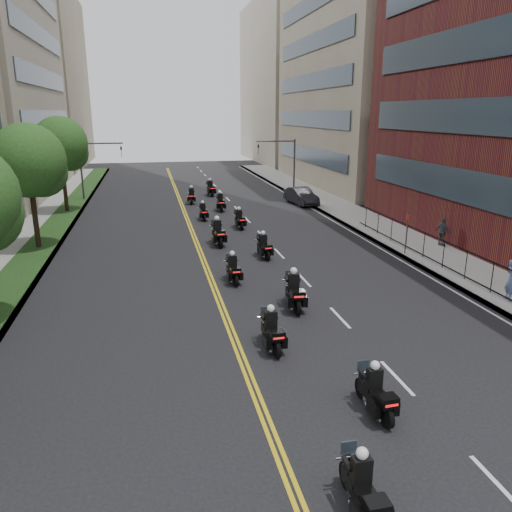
{
  "coord_description": "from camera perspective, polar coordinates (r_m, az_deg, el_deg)",
  "views": [
    {
      "loc": [
        -4.23,
        -8.07,
        8.23
      ],
      "look_at": [
        0.3,
        13.18,
        1.95
      ],
      "focal_mm": 35.0,
      "sensor_mm": 36.0,
      "label": 1
    }
  ],
  "objects": [
    {
      "name": "sidewalk_right",
      "position": [
        37.73,
        13.77,
        3.17
      ],
      "size": [
        4.0,
        90.0,
        0.15
      ],
      "primitive_type": "cube",
      "color": "gray",
      "rests_on": "ground"
    },
    {
      "name": "ground",
      "position": [
        12.28,
        12.9,
        -26.45
      ],
      "size": [
        160.0,
        160.0,
        0.0
      ],
      "primitive_type": "plane",
      "color": "black",
      "rests_on": "ground"
    },
    {
      "name": "parked_sedan",
      "position": [
        46.55,
        5.18,
        6.84
      ],
      "size": [
        2.26,
        4.87,
        1.54
      ],
      "primitive_type": "imported",
      "rotation": [
        0.0,
        0.0,
        0.14
      ],
      "color": "black",
      "rests_on": "ground"
    },
    {
      "name": "sidewalk_left",
      "position": [
        34.94,
        -24.53,
        1.14
      ],
      "size": [
        4.0,
        90.0,
        0.15
      ],
      "primitive_type": "cube",
      "color": "gray",
      "rests_on": "ground"
    },
    {
      "name": "motorcycle_10",
      "position": [
        47.21,
        -7.38,
        6.77
      ],
      "size": [
        0.67,
        2.28,
        1.68
      ],
      "rotation": [
        0.0,
        0.0,
        -0.12
      ],
      "color": "black",
      "rests_on": "ground"
    },
    {
      "name": "motorcycle_6",
      "position": [
        32.02,
        -4.4,
        2.55
      ],
      "size": [
        0.65,
        2.55,
        1.88
      ],
      "rotation": [
        0.0,
        0.0,
        0.07
      ],
      "color": "black",
      "rests_on": "ground"
    },
    {
      "name": "building_right_far",
      "position": [
        89.96,
        4.85,
        19.11
      ],
      "size": [
        15.0,
        28.0,
        26.0
      ],
      "primitive_type": "cube",
      "color": "gray",
      "rests_on": "ground"
    },
    {
      "name": "traffic_signal_right",
      "position": [
        52.13,
        3.38,
        11.11
      ],
      "size": [
        4.09,
        0.2,
        5.6
      ],
      "color": "#3F3F44",
      "rests_on": "ground"
    },
    {
      "name": "motorcycle_3",
      "position": [
        21.68,
        4.36,
        -4.2
      ],
      "size": [
        0.64,
        2.47,
        1.82
      ],
      "rotation": [
        0.0,
        0.0,
        -0.07
      ],
      "color": "black",
      "rests_on": "ground"
    },
    {
      "name": "pedestrian_a",
      "position": [
        24.81,
        27.17,
        -2.44
      ],
      "size": [
        0.58,
        0.76,
        1.88
      ],
      "primitive_type": "imported",
      "rotation": [
        0.0,
        0.0,
        1.37
      ],
      "color": "#4E5D8F",
      "rests_on": "sidewalk_right"
    },
    {
      "name": "motorcycle_11",
      "position": [
        51.46,
        -5.22,
        7.65
      ],
      "size": [
        0.69,
        2.43,
        1.8
      ],
      "rotation": [
        0.0,
        0.0,
        0.1
      ],
      "color": "black",
      "rests_on": "ground"
    },
    {
      "name": "street_trees",
      "position": [
        27.71,
        -26.48,
        8.03
      ],
      "size": [
        4.4,
        38.4,
        7.98
      ],
      "color": "#322316",
      "rests_on": "ground"
    },
    {
      "name": "iron_fence",
      "position": [
        26.24,
        24.09,
        -1.54
      ],
      "size": [
        0.05,
        28.0,
        1.5
      ],
      "color": "black",
      "rests_on": "sidewalk_right"
    },
    {
      "name": "pedestrian_c",
      "position": [
        33.26,
        20.55,
        2.61
      ],
      "size": [
        0.7,
        1.13,
        1.8
      ],
      "primitive_type": "imported",
      "rotation": [
        0.0,
        0.0,
        1.84
      ],
      "color": "#42424A",
      "rests_on": "sidewalk_right"
    },
    {
      "name": "motorcycle_7",
      "position": [
        36.64,
        -1.91,
        4.14
      ],
      "size": [
        0.54,
        2.16,
        1.59
      ],
      "rotation": [
        0.0,
        0.0,
        0.06
      ],
      "color": "black",
      "rests_on": "ground"
    },
    {
      "name": "grass_strip",
      "position": [
        34.75,
        -23.26,
        1.37
      ],
      "size": [
        2.0,
        90.0,
        0.04
      ],
      "primitive_type": "cube",
      "color": "#153714",
      "rests_on": "sidewalk_left"
    },
    {
      "name": "building_left_far",
      "position": [
        88.02,
        -24.95,
        17.82
      ],
      "size": [
        16.0,
        28.0,
        26.0
      ],
      "primitive_type": "cube",
      "color": "gray",
      "rests_on": "ground"
    },
    {
      "name": "motorcycle_1",
      "position": [
        14.91,
        13.5,
        -15.06
      ],
      "size": [
        0.52,
        2.14,
        1.58
      ],
      "rotation": [
        0.0,
        0.0,
        0.05
      ],
      "color": "black",
      "rests_on": "ground"
    },
    {
      "name": "motorcycle_0",
      "position": [
        11.74,
        12.08,
        -24.72
      ],
      "size": [
        0.49,
        2.12,
        1.57
      ],
      "rotation": [
        0.0,
        0.0,
        0.01
      ],
      "color": "black",
      "rests_on": "ground"
    },
    {
      "name": "motorcycle_2",
      "position": [
        18.09,
        1.79,
        -8.66
      ],
      "size": [
        0.52,
        2.23,
        1.65
      ],
      "rotation": [
        0.0,
        0.0,
        0.03
      ],
      "color": "black",
      "rests_on": "ground"
    },
    {
      "name": "motorcycle_5",
      "position": [
        29.16,
        0.9,
        1.01
      ],
      "size": [
        0.58,
        2.16,
        1.59
      ],
      "rotation": [
        0.0,
        0.0,
        0.09
      ],
      "color": "black",
      "rests_on": "ground"
    },
    {
      "name": "building_right_tan",
      "position": [
        62.06,
        13.5,
        21.98
      ],
      "size": [
        15.11,
        28.0,
        30.0
      ],
      "color": "gray",
      "rests_on": "ground"
    },
    {
      "name": "motorcycle_9",
      "position": [
        43.38,
        -4.1,
        6.07
      ],
      "size": [
        0.54,
        2.36,
        1.74
      ],
      "rotation": [
        0.0,
        0.0,
        -0.02
      ],
      "color": "black",
      "rests_on": "ground"
    },
    {
      "name": "traffic_signal_left",
      "position": [
        50.56,
        -18.32,
        10.18
      ],
      "size": [
        4.09,
        0.2,
        5.6
      ],
      "color": "#3F3F44",
      "rests_on": "ground"
    },
    {
      "name": "motorcycle_4",
      "position": [
        24.97,
        -2.66,
        -1.62
      ],
      "size": [
        0.51,
        2.17,
        1.6
      ],
      "rotation": [
        0.0,
        0.0,
        0.04
      ],
      "color": "black",
      "rests_on": "ground"
    },
    {
      "name": "motorcycle_8",
      "position": [
        39.77,
        -6.07,
        4.98
      ],
      "size": [
        0.49,
        2.09,
        1.54
      ],
      "rotation": [
        0.0,
        0.0,
        0.04
      ],
      "color": "black",
      "rests_on": "ground"
    }
  ]
}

